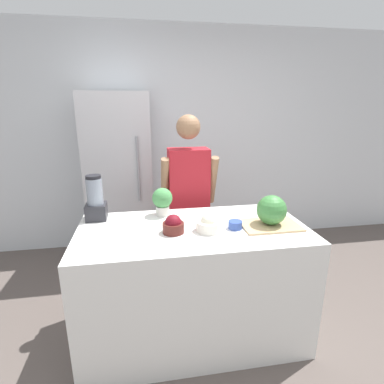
% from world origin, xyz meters
% --- Properties ---
extents(ground_plane, '(14.00, 14.00, 0.00)m').
position_xyz_m(ground_plane, '(0.00, 0.00, 0.00)').
color(ground_plane, '#564C47').
extents(wall_back, '(8.00, 0.06, 2.60)m').
position_xyz_m(wall_back, '(0.00, 2.14, 1.30)').
color(wall_back, silver).
rests_on(wall_back, ground_plane).
extents(counter_island, '(1.61, 0.81, 0.89)m').
position_xyz_m(counter_island, '(0.00, 0.41, 0.44)').
color(counter_island, white).
rests_on(counter_island, ground_plane).
extents(refrigerator, '(0.68, 0.68, 1.85)m').
position_xyz_m(refrigerator, '(-0.58, 1.77, 0.92)').
color(refrigerator, '#B7B7BC').
rests_on(refrigerator, ground_plane).
extents(person, '(0.51, 0.26, 1.64)m').
position_xyz_m(person, '(0.08, 1.10, 0.85)').
color(person, gray).
rests_on(person, ground_plane).
extents(cutting_board, '(0.41, 0.28, 0.01)m').
position_xyz_m(cutting_board, '(0.55, 0.34, 0.90)').
color(cutting_board, tan).
rests_on(cutting_board, counter_island).
extents(watermelon, '(0.21, 0.21, 0.21)m').
position_xyz_m(watermelon, '(0.55, 0.35, 1.01)').
color(watermelon, '#3D7F3D').
rests_on(watermelon, cutting_board).
extents(bowl_cherries, '(0.15, 0.15, 0.13)m').
position_xyz_m(bowl_cherries, '(-0.15, 0.34, 0.94)').
color(bowl_cherries, '#511E19').
rests_on(bowl_cherries, counter_island).
extents(bowl_cream, '(0.18, 0.18, 0.13)m').
position_xyz_m(bowl_cream, '(0.10, 0.33, 0.94)').
color(bowl_cream, white).
rests_on(bowl_cream, counter_island).
extents(bowl_small_blue, '(0.10, 0.10, 0.06)m').
position_xyz_m(bowl_small_blue, '(0.29, 0.34, 0.92)').
color(bowl_small_blue, '#334C9E').
rests_on(bowl_small_blue, counter_island).
extents(blender, '(0.15, 0.15, 0.34)m').
position_xyz_m(blender, '(-0.69, 0.69, 1.04)').
color(blender, '#28282D').
rests_on(blender, counter_island).
extents(potted_plant, '(0.16, 0.16, 0.22)m').
position_xyz_m(potted_plant, '(-0.19, 0.69, 1.01)').
color(potted_plant, beige).
rests_on(potted_plant, counter_island).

